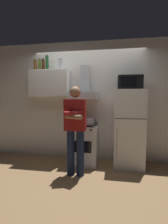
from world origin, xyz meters
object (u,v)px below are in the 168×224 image
at_px(microwave, 130,83).
at_px(bottle_beer_brown, 35,65).
at_px(stove_oven, 84,143).
at_px(upper_cabinet, 50,84).
at_px(range_hood, 85,90).
at_px(bottle_rum_dark, 43,65).
at_px(person_standing, 75,127).
at_px(bottle_canister_steel, 61,65).
at_px(cooking_pot, 89,122).
at_px(bottle_olive_oil, 40,65).
at_px(bottle_wine_green, 47,63).
at_px(refrigerator, 129,128).

distance_m(microwave, bottle_beer_brown, 2.16).
bearing_deg(microwave, stove_oven, -178.85).
relative_size(upper_cabinet, stove_oven, 1.03).
xyz_separation_m(range_hood, bottle_rum_dark, (-0.96, 0.02, 0.58)).
xyz_separation_m(person_standing, bottle_canister_steel, (-0.49, 0.71, 1.26)).
xyz_separation_m(cooking_pot, bottle_rum_dark, (-1.09, 0.26, 1.24)).
distance_m(upper_cabinet, bottle_canister_steel, 0.49).
xyz_separation_m(range_hood, cooking_pot, (0.13, -0.25, -0.66)).
relative_size(range_hood, bottle_olive_oil, 2.74).
bearing_deg(bottle_olive_oil, person_standing, -37.33).
height_order(range_hood, cooking_pot, range_hood).
bearing_deg(person_standing, bottle_olive_oil, 142.67).
distance_m(stove_oven, person_standing, 0.77).
bearing_deg(microwave, bottle_rum_dark, 176.31).
distance_m(range_hood, microwave, 0.97).
bearing_deg(bottle_canister_steel, range_hood, 2.02).
bearing_deg(microwave, bottle_beer_brown, 176.35).
relative_size(stove_oven, bottle_rum_dark, 3.24).
bearing_deg(person_standing, microwave, 32.00).
height_order(stove_oven, bottle_olive_oil, bottle_olive_oil).
bearing_deg(bottle_wine_green, upper_cabinet, -18.47).
distance_m(stove_oven, cooking_pot, 0.53).
bearing_deg(upper_cabinet, range_hood, 0.09).
height_order(bottle_olive_oil, bottle_rum_dark, bottle_olive_oil).
relative_size(upper_cabinet, microwave, 1.88).
bearing_deg(bottle_canister_steel, bottle_wine_green, 172.84).
distance_m(bottle_beer_brown, bottle_canister_steel, 0.62).
xyz_separation_m(bottle_wine_green, bottle_rum_dark, (-0.09, -0.01, -0.04)).
bearing_deg(bottle_canister_steel, refrigerator, -4.11).
bearing_deg(range_hood, bottle_beer_brown, 178.65).
relative_size(upper_cabinet, bottle_rum_dark, 3.34).
bearing_deg(range_hood, bottle_wine_green, 178.50).
xyz_separation_m(upper_cabinet, person_standing, (0.75, -0.73, -0.85)).
xyz_separation_m(bottle_beer_brown, bottle_canister_steel, (0.62, -0.05, -0.01)).
height_order(upper_cabinet, bottle_olive_oil, bottle_olive_oil).
relative_size(bottle_olive_oil, bottle_rum_dark, 1.02).
bearing_deg(refrigerator, person_standing, -148.77).
bearing_deg(bottle_olive_oil, upper_cabinet, -8.30).
distance_m(refrigerator, bottle_wine_green, 2.31).
xyz_separation_m(range_hood, refrigerator, (0.95, -0.13, -0.80)).
bearing_deg(microwave, refrigerator, -89.10).
bearing_deg(cooking_pot, bottle_beer_brown, 168.06).
bearing_deg(bottle_canister_steel, bottle_beer_brown, 175.75).
relative_size(refrigerator, bottle_olive_oil, 5.84).
distance_m(cooking_pot, bottle_rum_dark, 1.67).
distance_m(bottle_olive_oil, bottle_rum_dark, 0.10).
xyz_separation_m(bottle_olive_oil, bottle_canister_steel, (0.52, -0.06, -0.02)).
distance_m(stove_oven, range_hood, 1.17).
relative_size(refrigerator, microwave, 3.33).
xyz_separation_m(microwave, bottle_rum_dark, (-1.91, 0.12, 0.44)).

